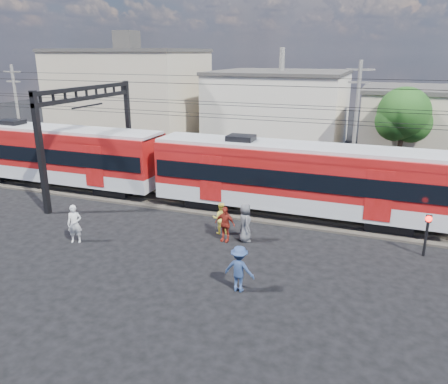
{
  "coord_description": "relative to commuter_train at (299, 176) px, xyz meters",
  "views": [
    {
      "loc": [
        8.01,
        -15.25,
        8.94
      ],
      "look_at": [
        0.4,
        5.0,
        2.01
      ],
      "focal_mm": 35.0,
      "sensor_mm": 36.0,
      "label": 1
    }
  ],
  "objects": [
    {
      "name": "ground",
      "position": [
        -3.72,
        -8.0,
        -2.4
      ],
      "size": [
        120.0,
        120.0,
        0.0
      ],
      "primitive_type": "plane",
      "color": "black",
      "rests_on": "ground"
    },
    {
      "name": "track_bed",
      "position": [
        -3.72,
        0.0,
        -2.34
      ],
      "size": [
        70.0,
        3.4,
        0.12
      ],
      "primitive_type": "cube",
      "color": "#2D2823",
      "rests_on": "ground"
    },
    {
      "name": "rail_near",
      "position": [
        -3.72,
        -0.75,
        -2.22
      ],
      "size": [
        70.0,
        0.12,
        0.12
      ],
      "primitive_type": "cube",
      "color": "#59544C",
      "rests_on": "track_bed"
    },
    {
      "name": "rail_far",
      "position": [
        -3.72,
        0.75,
        -2.22
      ],
      "size": [
        70.0,
        0.12,
        0.12
      ],
      "primitive_type": "cube",
      "color": "#59544C",
      "rests_on": "track_bed"
    },
    {
      "name": "commuter_train",
      "position": [
        0.0,
        0.0,
        0.0
      ],
      "size": [
        50.3,
        3.08,
        4.17
      ],
      "color": "black",
      "rests_on": "ground"
    },
    {
      "name": "catenary",
      "position": [
        -12.37,
        -0.0,
        2.73
      ],
      "size": [
        70.0,
        9.3,
        7.52
      ],
      "color": "black",
      "rests_on": "ground"
    },
    {
      "name": "building_west",
      "position": [
        -20.72,
        16.0,
        2.25
      ],
      "size": [
        14.28,
        10.2,
        9.3
      ],
      "color": "tan",
      "rests_on": "ground"
    },
    {
      "name": "building_midwest",
      "position": [
        -5.72,
        19.0,
        1.25
      ],
      "size": [
        12.24,
        12.24,
        7.3
      ],
      "color": "beige",
      "rests_on": "ground"
    },
    {
      "name": "utility_pole_mid",
      "position": [
        2.28,
        7.0,
        2.13
      ],
      "size": [
        1.8,
        0.24,
        8.5
      ],
      "color": "slate",
      "rests_on": "ground"
    },
    {
      "name": "utility_pole_west",
      "position": [
        -25.72,
        6.0,
        1.88
      ],
      "size": [
        1.8,
        0.24,
        8.0
      ],
      "color": "slate",
      "rests_on": "ground"
    },
    {
      "name": "tree_near",
      "position": [
        5.47,
        10.09,
        2.26
      ],
      "size": [
        3.82,
        3.64,
        6.72
      ],
      "color": "#382619",
      "rests_on": "ground"
    },
    {
      "name": "pedestrian_a",
      "position": [
        -9.53,
        -7.26,
        -1.45
      ],
      "size": [
        0.82,
        0.7,
        1.9
      ],
      "primitive_type": "imported",
      "rotation": [
        0.0,
        0.0,
        0.42
      ],
      "color": "silver",
      "rests_on": "ground"
    },
    {
      "name": "pedestrian_b",
      "position": [
        -3.22,
        -3.75,
        -1.56
      ],
      "size": [
        0.99,
        0.89,
        1.68
      ],
      "primitive_type": "imported",
      "rotation": [
        0.0,
        0.0,
        3.52
      ],
      "color": "#E1D146",
      "rests_on": "ground"
    },
    {
      "name": "pedestrian_c",
      "position": [
        -0.5,
        -8.82,
        -1.46
      ],
      "size": [
        1.26,
        0.78,
        1.88
      ],
      "primitive_type": "imported",
      "rotation": [
        0.0,
        0.0,
        3.07
      ],
      "color": "navy",
      "rests_on": "ground"
    },
    {
      "name": "pedestrian_d",
      "position": [
        -2.68,
        -4.57,
        -1.5
      ],
      "size": [
        1.09,
        0.54,
        1.8
      ],
      "primitive_type": "imported",
      "rotation": [
        0.0,
        0.0,
        -0.09
      ],
      "color": "maroon",
      "rests_on": "ground"
    },
    {
      "name": "pedestrian_e",
      "position": [
        -1.75,
        -4.21,
        -1.43
      ],
      "size": [
        1.0,
        1.13,
        1.94
      ],
      "primitive_type": "imported",
      "rotation": [
        0.0,
        0.0,
        2.09
      ],
      "color": "#4E4F54",
      "rests_on": "ground"
    },
    {
      "name": "crossing_signal",
      "position": [
        6.48,
        -2.93,
        -1.0
      ],
      "size": [
        0.29,
        0.29,
        2.02
      ],
      "color": "black",
      "rests_on": "ground"
    }
  ]
}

